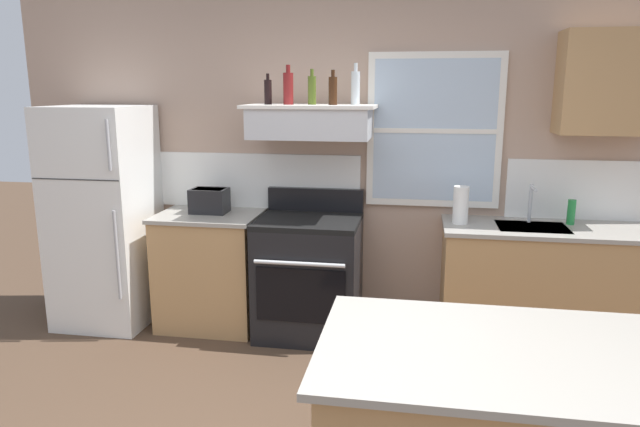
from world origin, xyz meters
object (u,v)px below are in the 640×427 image
toaster (209,200)px  paper_towel_roll (461,205)px  bottle_balsamic_dark (268,91)px  bottle_brown_stout (333,90)px  refrigerator (104,217)px  bottle_olive_oil_square (312,90)px  bottle_red_label_wine (288,88)px  dish_soap_bottle (571,212)px  stove_range (309,275)px  bottle_clear_tall (355,87)px

toaster → paper_towel_roll: 1.91m
toaster → paper_towel_roll: size_ratio=1.10×
bottle_balsamic_dark → bottle_brown_stout: bearing=-5.7°
refrigerator → toaster: 0.86m
toaster → bottle_olive_oil_square: 1.17m
bottle_balsamic_dark → bottle_red_label_wine: bearing=-7.2°
refrigerator → bottle_balsamic_dark: bearing=4.8°
bottle_brown_stout → toaster: bearing=178.0°
bottle_brown_stout → dish_soap_bottle: size_ratio=1.36×
toaster → bottle_brown_stout: bearing=-2.0°
toaster → bottle_brown_stout: 1.29m
stove_range → bottle_brown_stout: size_ratio=4.44×
stove_range → bottle_red_label_wine: 1.41m
bottle_red_label_wine → bottle_olive_oil_square: (0.17, 0.04, -0.01)m
bottle_clear_tall → toaster: bearing=-176.8°
dish_soap_bottle → toaster: bearing=-178.6°
bottle_olive_oil_square → bottle_brown_stout: 0.18m
bottle_red_label_wine → bottle_brown_stout: bearing=-5.0°
bottle_olive_oil_square → bottle_clear_tall: bottle_clear_tall is taller
bottle_olive_oil_square → bottle_balsamic_dark: bearing=-176.7°
bottle_olive_oil_square → stove_range: bearing=-94.1°
bottle_clear_tall → refrigerator: bearing=-175.4°
refrigerator → bottle_clear_tall: bottle_clear_tall is taller
bottle_brown_stout → bottle_clear_tall: 0.18m
stove_range → bottle_balsamic_dark: 1.41m
refrigerator → bottle_red_label_wine: (1.49, 0.09, 1.00)m
bottle_balsamic_dark → bottle_red_label_wine: 0.16m
bottle_olive_oil_square → paper_towel_roll: (1.10, -0.07, -0.81)m
bottle_clear_tall → paper_towel_roll: bearing=-7.2°
dish_soap_bottle → bottle_red_label_wine: bearing=-178.1°
bottle_balsamic_dark → bottle_brown_stout: (0.49, -0.05, 0.01)m
refrigerator → paper_towel_roll: 2.76m
bottle_red_label_wine → bottle_clear_tall: bearing=8.0°
bottle_brown_stout → bottle_red_label_wine: bearing=175.0°
bottle_balsamic_dark → bottle_brown_stout: size_ratio=0.91×
bottle_red_label_wine → paper_towel_roll: bottle_red_label_wine is taller
dish_soap_bottle → bottle_brown_stout: bearing=-176.7°
bottle_red_label_wine → bottle_balsamic_dark: bearing=172.8°
bottle_olive_oil_square → paper_towel_roll: bearing=-3.6°
toaster → bottle_red_label_wine: bottle_red_label_wine is taller
bottle_brown_stout → dish_soap_bottle: bottle_brown_stout is taller
stove_range → paper_towel_roll: paper_towel_roll is taller
paper_towel_roll → bottle_brown_stout: bearing=179.9°
refrigerator → bottle_brown_stout: bearing=1.9°
bottle_red_label_wine → paper_towel_roll: (1.26, -0.03, -0.82)m
bottle_balsamic_dark → bottle_clear_tall: (0.64, 0.05, 0.03)m
refrigerator → dish_soap_bottle: (3.53, 0.16, 0.13)m
bottle_clear_tall → dish_soap_bottle: bottle_clear_tall is taller
refrigerator → bottle_olive_oil_square: size_ratio=6.82×
stove_range → bottle_clear_tall: 1.45m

